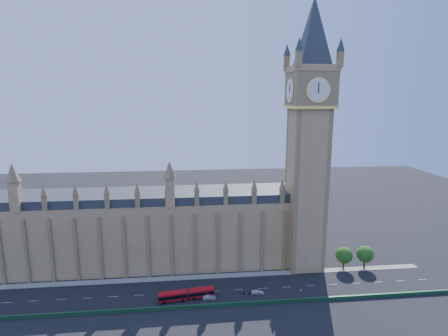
{
  "coord_description": "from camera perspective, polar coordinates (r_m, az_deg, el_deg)",
  "views": [
    {
      "loc": [
        -3.59,
        -103.18,
        60.97
      ],
      "look_at": [
        8.1,
        10.0,
        38.68
      ],
      "focal_mm": 28.0,
      "sensor_mm": 36.0,
      "label": 1
    }
  ],
  "objects": [
    {
      "name": "bridge_parapet",
      "position": [
        111.92,
        -3.37,
        -21.58
      ],
      "size": [
        160.0,
        0.6,
        1.2
      ],
      "primitive_type": "cube",
      "color": "#1E4C2D",
      "rests_on": "ground"
    },
    {
      "name": "tree_east_near",
      "position": [
        137.85,
        19.08,
        -13.22
      ],
      "size": [
        6.0,
        6.0,
        8.5
      ],
      "color": "#382619",
      "rests_on": "ground"
    },
    {
      "name": "cone_a",
      "position": [
        120.09,
        3.54,
        -19.26
      ],
      "size": [
        0.45,
        0.45,
        0.69
      ],
      "rotation": [
        0.0,
        0.0,
        -0.03
      ],
      "color": "black",
      "rests_on": "ground"
    },
    {
      "name": "kerb_north",
      "position": [
        128.13,
        -3.75,
        -17.31
      ],
      "size": [
        160.0,
        3.0,
        0.16
      ],
      "primitive_type": "cube",
      "color": "gray",
      "rests_on": "ground"
    },
    {
      "name": "red_bus",
      "position": [
        115.76,
        -6.17,
        -19.88
      ],
      "size": [
        17.31,
        4.72,
        2.91
      ],
      "rotation": [
        0.0,
        0.0,
        0.13
      ],
      "color": "red",
      "rests_on": "ground"
    },
    {
      "name": "tree_east_far",
      "position": [
        141.28,
        22.1,
        -12.83
      ],
      "size": [
        6.0,
        6.0,
        8.5
      ],
      "color": "#382619",
      "rests_on": "ground"
    },
    {
      "name": "ground",
      "position": [
        119.9,
        -3.57,
        -19.5
      ],
      "size": [
        400.0,
        400.0,
        0.0
      ],
      "primitive_type": "plane",
      "color": "black",
      "rests_on": "ground"
    },
    {
      "name": "cone_b",
      "position": [
        118.28,
        3.72,
        -19.76
      ],
      "size": [
        0.5,
        0.5,
        0.73
      ],
      "rotation": [
        0.0,
        0.0,
        -0.09
      ],
      "color": "black",
      "rests_on": "ground"
    },
    {
      "name": "palace_westminster",
      "position": [
        135.45,
        -14.82,
        -9.65
      ],
      "size": [
        120.0,
        20.0,
        28.0
      ],
      "color": "#A87E51",
      "rests_on": "ground"
    },
    {
      "name": "car_silver",
      "position": [
        115.69,
        -2.42,
        -20.35
      ],
      "size": [
        4.03,
        1.46,
        1.32
      ],
      "primitive_type": "imported",
      "rotation": [
        0.0,
        0.0,
        1.55
      ],
      "color": "#979A9E",
      "rests_on": "ground"
    },
    {
      "name": "car_white",
      "position": [
        118.79,
        5.47,
        -19.51
      ],
      "size": [
        4.32,
        1.99,
        1.22
      ],
      "primitive_type": "imported",
      "rotation": [
        0.0,
        0.0,
        1.51
      ],
      "color": "silver",
      "rests_on": "ground"
    },
    {
      "name": "elizabeth_tower",
      "position": [
        124.5,
        13.75,
        7.82
      ],
      "size": [
        20.59,
        20.59,
        105.0
      ],
      "color": "#A87E51",
      "rests_on": "ground"
    },
    {
      "name": "cone_c",
      "position": [
        122.53,
        12.48,
        -18.87
      ],
      "size": [
        0.5,
        0.5,
        0.65
      ],
      "rotation": [
        0.0,
        0.0,
        -0.26
      ],
      "color": "black",
      "rests_on": "ground"
    },
    {
      "name": "car_grey",
      "position": [
        118.93,
        4.14,
        -19.37
      ],
      "size": [
        4.48,
        2.18,
        1.47
      ],
      "primitive_type": "imported",
      "rotation": [
        0.0,
        0.0,
        1.47
      ],
      "color": "#404248",
      "rests_on": "ground"
    },
    {
      "name": "cone_d",
      "position": [
        122.12,
        12.42,
        -18.97
      ],
      "size": [
        0.55,
        0.55,
        0.66
      ],
      "rotation": [
        0.0,
        0.0,
        0.4
      ],
      "color": "black",
      "rests_on": "ground"
    }
  ]
}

